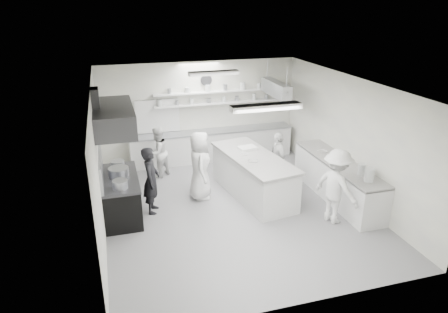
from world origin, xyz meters
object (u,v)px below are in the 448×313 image
object	(u,v)px
back_counter	(212,145)
cook_stove	(151,180)
cook_back	(158,152)
right_counter	(337,180)
prep_island	(253,176)
stove	(121,197)

from	to	relation	value
back_counter	cook_stove	world-z (taller)	cook_stove
cook_back	right_counter	bearing A→B (deg)	109.24
back_counter	right_counter	world-z (taller)	right_counter
prep_island	cook_back	distance (m)	2.84
stove	back_counter	distance (m)	4.03
stove	prep_island	distance (m)	3.28
back_counter	prep_island	size ratio (longest dim) A/B	1.82
cook_stove	cook_back	bearing A→B (deg)	2.86
stove	cook_stove	world-z (taller)	cook_stove
stove	right_counter	xyz separation A→B (m)	(5.25, -0.60, 0.02)
prep_island	stove	bearing A→B (deg)	173.28
stove	cook_stove	distance (m)	0.79
right_counter	cook_stove	xyz separation A→B (m)	(-4.54, 0.57, 0.33)
back_counter	cook_stove	bearing A→B (deg)	-127.76
right_counter	cook_stove	distance (m)	4.59
back_counter	right_counter	bearing A→B (deg)	-55.35
cook_stove	right_counter	bearing A→B (deg)	-82.61
stove	right_counter	distance (m)	5.28
stove	back_counter	xyz separation A→B (m)	(2.90, 2.80, 0.01)
right_counter	cook_stove	size ratio (longest dim) A/B	2.05
stove	cook_stove	size ratio (longest dim) A/B	1.12
cook_stove	cook_back	size ratio (longest dim) A/B	1.11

